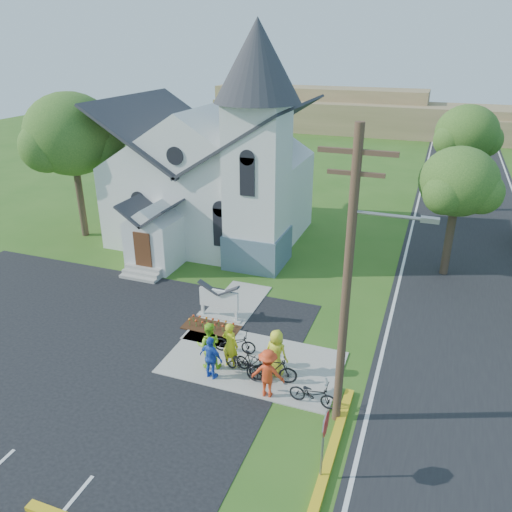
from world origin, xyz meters
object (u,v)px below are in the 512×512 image
at_px(cyclist_2, 211,358).
at_px(bike_2, 242,364).
at_px(cyclist_0, 230,345).
at_px(bike_1, 253,363).
at_px(cyclist_4, 276,353).
at_px(utility_pole, 349,278).
at_px(stop_sign, 325,432).
at_px(cyclist_3, 268,373).
at_px(bike_4, 313,394).
at_px(cyclist_1, 209,345).
at_px(bike_3, 273,370).
at_px(bike_0, 235,342).
at_px(church_sign, 219,299).

distance_m(cyclist_2, bike_2, 1.24).
height_order(cyclist_0, bike_1, cyclist_0).
bearing_deg(cyclist_4, utility_pole, 163.44).
height_order(stop_sign, cyclist_3, stop_sign).
relative_size(bike_2, bike_4, 1.00).
height_order(cyclist_1, bike_3, cyclist_1).
bearing_deg(cyclist_3, cyclist_4, -90.50).
height_order(bike_1, bike_3, bike_3).
xyz_separation_m(cyclist_3, bike_3, (-0.05, 0.77, -0.40)).
bearing_deg(cyclist_1, bike_3, 158.40).
bearing_deg(bike_0, bike_4, -125.81).
relative_size(bike_3, bike_4, 1.05).
bearing_deg(cyclist_3, bike_2, -36.72).
distance_m(bike_0, cyclist_4, 2.25).
height_order(stop_sign, cyclist_2, stop_sign).
distance_m(cyclist_0, bike_0, 1.08).
xyz_separation_m(utility_pole, bike_3, (-2.72, 1.07, -4.80)).
relative_size(utility_pole, stop_sign, 4.03).
height_order(cyclist_1, bike_1, cyclist_1).
height_order(cyclist_2, bike_2, cyclist_2).
bearing_deg(cyclist_1, cyclist_0, -178.30).
distance_m(cyclist_2, bike_3, 2.38).
bearing_deg(cyclist_0, bike_4, 175.41).
bearing_deg(bike_2, stop_sign, -111.16).
bearing_deg(bike_3, church_sign, 35.48).
bearing_deg(bike_1, cyclist_0, 95.63).
height_order(bike_0, bike_1, bike_1).
distance_m(bike_0, cyclist_3, 3.03).
xyz_separation_m(utility_pole, stop_sign, (0.07, -2.70, -3.62)).
height_order(utility_pole, bike_4, utility_pole).
xyz_separation_m(stop_sign, bike_3, (-2.79, 3.77, -1.18)).
xyz_separation_m(bike_0, cyclist_1, (-0.56, -1.24, 0.51)).
bearing_deg(bike_1, cyclist_4, -57.10).
distance_m(bike_3, cyclist_4, 0.67).
xyz_separation_m(cyclist_0, bike_4, (3.62, -1.08, -0.52)).
height_order(church_sign, bike_0, church_sign).
xyz_separation_m(utility_pole, bike_2, (-4.02, 1.12, -4.89)).
distance_m(cyclist_1, bike_1, 1.85).
bearing_deg(stop_sign, church_sign, 131.88).
relative_size(cyclist_3, bike_4, 1.09).
bearing_deg(cyclist_0, church_sign, -47.05).
xyz_separation_m(bike_0, cyclist_4, (2.05, -0.78, 0.49)).
bearing_deg(bike_4, cyclist_1, 83.84).
relative_size(cyclist_2, cyclist_4, 0.92).
xyz_separation_m(cyclist_0, cyclist_4, (1.84, 0.15, -0.02)).
bearing_deg(bike_4, stop_sign, -157.11).
xyz_separation_m(stop_sign, bike_2, (-4.09, 3.82, -1.27)).
distance_m(stop_sign, cyclist_2, 6.08).
height_order(cyclist_0, bike_2, cyclist_0).
distance_m(bike_1, bike_4, 2.79).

